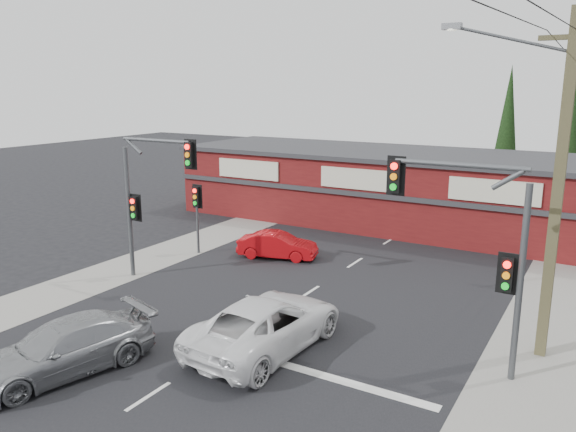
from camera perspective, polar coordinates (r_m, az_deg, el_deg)
The scene contains 17 objects.
ground at distance 19.10m, azimuth -3.71°, elevation -11.47°, with size 120.00×120.00×0.00m, color black.
road_strip at distance 23.08m, azimuth 3.34°, elevation -7.02°, with size 14.00×70.00×0.01m, color black.
verge_left at distance 27.80m, azimuth -12.45°, elevation -3.79°, with size 3.00×70.00×0.02m, color gray.
verge_right at distance 20.91m, azimuth 24.88°, elevation -10.46°, with size 3.00×70.00×0.02m, color gray.
stop_line at distance 16.34m, azimuth 3.78°, elevation -15.91°, with size 6.50×0.35×0.01m, color silver.
white_suv at distance 17.56m, azimuth -2.22°, elevation -10.85°, with size 2.67×5.79×1.61m, color white.
silver_suv at distance 17.39m, azimuth -21.79°, elevation -12.33°, with size 2.07×5.09×1.48m, color gray.
red_sedan at distance 26.44m, azimuth -1.07°, elevation -2.99°, with size 1.29×3.71×1.22m, color #B60B10.
lane_dashes at distance 27.94m, azimuth 8.65°, elevation -3.52°, with size 0.12×58.83×0.01m.
shop_building at distance 33.62m, azimuth 11.30°, elevation 2.90°, with size 27.30×8.40×4.22m.
conifer_near at distance 38.90m, azimuth 21.38°, elevation 8.58°, with size 1.80×1.80×9.25m.
conifer_far at distance 40.48m, azimuth 26.79°, elevation 8.23°, with size 1.80×1.80×9.25m.
traffic_mast_left at distance 23.40m, azimuth -14.17°, elevation 2.84°, with size 3.77×0.27×5.97m.
traffic_mast_right at distance 16.10m, azimuth 18.88°, elevation -1.95°, with size 3.96×0.27×5.97m.
pedestal_signal at distance 27.10m, azimuth -9.24°, elevation 1.15°, with size 0.55×0.27×3.38m.
utility_pole at distance 17.54m, azimuth 25.40°, elevation 3.52°, with size 4.38×0.59×10.00m.
power_lines at distance 11.97m, azimuth 24.97°, elevation 17.27°, with size 2.01×29.00×1.22m.
Camera 1 is at (9.87, -14.30, 7.92)m, focal length 35.00 mm.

